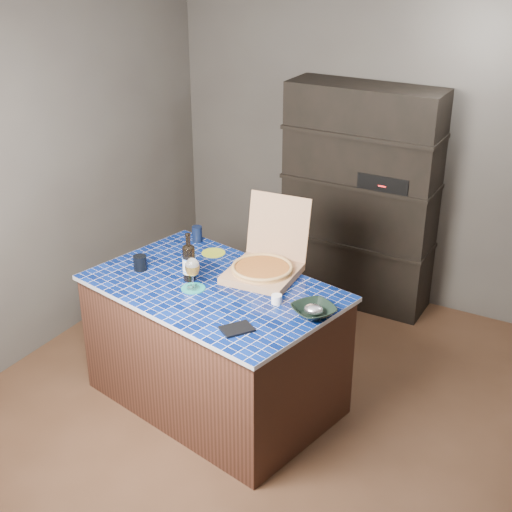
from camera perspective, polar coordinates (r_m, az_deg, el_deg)
The scene contains 14 objects.
room at distance 4.34m, azimuth 0.98°, elevation 2.76°, with size 3.50×3.50×3.50m.
shelving_unit at distance 5.76m, azimuth 8.33°, elevation 4.63°, with size 1.20×0.41×1.80m.
kitchen_island at distance 4.65m, azimuth -3.32°, elevation -7.07°, with size 1.72×1.28×0.85m.
pizza_box at distance 4.53m, azimuth 0.65°, elevation -0.81°, with size 0.46×0.55×0.46m.
mead_bottle at distance 4.47m, azimuth -5.39°, elevation -0.48°, with size 0.08×0.08×0.32m.
teal_trivet at distance 4.41m, azimuth -5.05°, elevation -2.59°, with size 0.15×0.15×0.01m, color teal.
wine_glass at distance 4.35m, azimuth -5.12°, elevation -0.95°, with size 0.09×0.09×0.20m.
tumbler at distance 4.67m, azimuth -9.26°, elevation -0.54°, with size 0.09×0.09×0.10m, color black.
dvd_case at distance 3.97m, azimuth -1.54°, elevation -5.86°, with size 0.12×0.17×0.01m, color black.
bowl at distance 4.11m, azimuth 4.63°, elevation -4.40°, with size 0.24×0.24×0.06m, color black.
foil_contents at distance 4.10m, azimuth 4.63°, elevation -4.27°, with size 0.12×0.10×0.05m, color silver.
white_jar at distance 4.22m, azimuth 1.66°, elevation -3.48°, with size 0.06×0.06×0.05m, color white.
navy_cup at distance 5.04m, azimuth -4.73°, elevation 1.77°, with size 0.07×0.07×0.11m, color black.
green_trivet at distance 4.87m, azimuth -3.42°, elevation 0.25°, with size 0.16×0.16×0.01m, color #ADBB28.
Camera 1 is at (1.91, -3.52, 2.92)m, focal length 50.00 mm.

